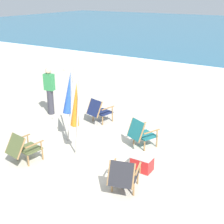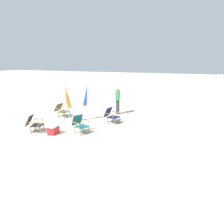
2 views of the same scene
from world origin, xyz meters
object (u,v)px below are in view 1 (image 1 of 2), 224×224
(beach_chair_mid_center, at_px, (99,110))
(beach_chair_back_left, at_px, (123,175))
(beach_chair_far_center, at_px, (141,133))
(umbrella_furled_blue, at_px, (69,93))
(cooler_box, at_px, (142,162))
(person_near_chairs, at_px, (50,91))
(beach_chair_back_right, at_px, (23,147))
(umbrella_furled_orange, at_px, (76,106))

(beach_chair_mid_center, relative_size, beach_chair_back_left, 0.97)
(beach_chair_back_left, bearing_deg, beach_chair_mid_center, 131.89)
(beach_chair_far_center, bearing_deg, beach_chair_mid_center, 157.18)
(beach_chair_far_center, distance_m, umbrella_furled_blue, 2.24)
(beach_chair_far_center, relative_size, umbrella_furled_blue, 0.41)
(umbrella_furled_blue, bearing_deg, beach_chair_far_center, 17.18)
(beach_chair_far_center, bearing_deg, cooler_box, -61.64)
(beach_chair_mid_center, bearing_deg, person_near_chairs, -172.78)
(beach_chair_back_right, bearing_deg, umbrella_furled_orange, 47.48)
(beach_chair_back_left, height_order, umbrella_furled_blue, umbrella_furled_blue)
(umbrella_furled_orange, xyz_separation_m, cooler_box, (1.73, 0.25, -1.18))
(umbrella_furled_orange, xyz_separation_m, person_near_chairs, (-2.61, 1.86, -0.54))
(beach_chair_far_center, height_order, beach_chair_back_left, beach_chair_far_center)
(beach_chair_back_right, xyz_separation_m, beach_chair_far_center, (2.08, 2.27, 0.01))
(beach_chair_far_center, distance_m, cooler_box, 1.20)
(beach_chair_back_right, relative_size, person_near_chairs, 0.52)
(person_near_chairs, bearing_deg, umbrella_furled_blue, -32.76)
(beach_chair_back_right, height_order, person_near_chairs, person_near_chairs)
(umbrella_furled_blue, height_order, person_near_chairs, umbrella_furled_blue)
(beach_chair_back_right, height_order, cooler_box, beach_chair_back_right)
(beach_chair_far_center, xyz_separation_m, umbrella_furled_blue, (-1.95, -0.60, 0.94))
(beach_chair_far_center, xyz_separation_m, person_near_chairs, (-3.78, 0.58, 0.41))
(beach_chair_back_left, relative_size, umbrella_furled_orange, 0.41)
(beach_chair_back_left, relative_size, umbrella_furled_blue, 0.42)
(beach_chair_far_center, height_order, person_near_chairs, person_near_chairs)
(umbrella_furled_blue, relative_size, person_near_chairs, 1.29)
(beach_chair_back_right, distance_m, umbrella_furled_orange, 1.65)
(beach_chair_mid_center, bearing_deg, cooler_box, -36.57)
(beach_chair_far_center, height_order, beach_chair_mid_center, beach_chair_far_center)
(umbrella_furled_orange, xyz_separation_m, umbrella_furled_blue, (-0.77, 0.68, -0.01))
(beach_chair_back_right, height_order, beach_chair_back_left, beach_chair_back_left)
(beach_chair_mid_center, xyz_separation_m, umbrella_furled_blue, (-0.02, -1.41, 0.94))
(beach_chair_far_center, height_order, umbrella_furled_blue, umbrella_furled_blue)
(beach_chair_back_right, relative_size, umbrella_furled_blue, 0.40)
(beach_chair_back_right, height_order, umbrella_furled_orange, umbrella_furled_orange)
(beach_chair_back_right, relative_size, beach_chair_back_left, 0.97)
(beach_chair_back_right, distance_m, cooler_box, 2.92)
(beach_chair_far_center, distance_m, person_near_chairs, 3.84)
(beach_chair_back_right, relative_size, umbrella_furled_orange, 0.40)
(beach_chair_back_right, distance_m, person_near_chairs, 3.34)
(beach_chair_mid_center, xyz_separation_m, cooler_box, (2.49, -1.85, -0.23))
(beach_chair_mid_center, bearing_deg, beach_chair_back_left, -48.11)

